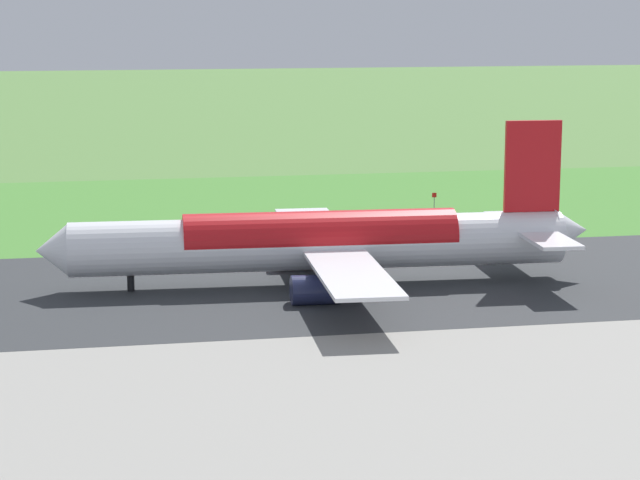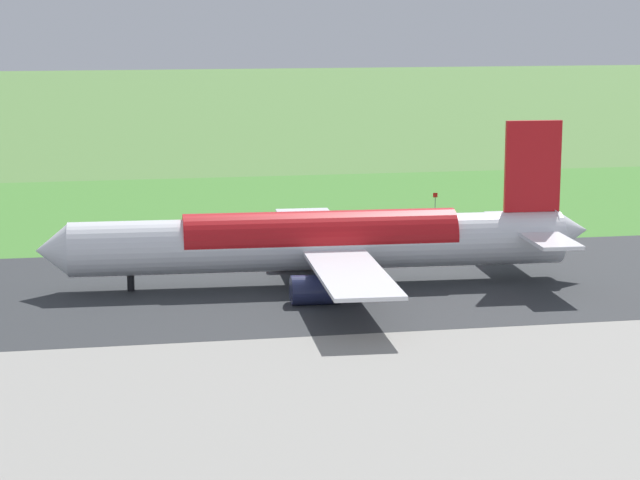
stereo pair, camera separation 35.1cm
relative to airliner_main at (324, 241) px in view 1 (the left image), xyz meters
name	(u,v)px [view 1 (the left image)]	position (x,y,z in m)	size (l,w,h in m)	color
ground_plane	(421,281)	(-9.79, -0.02, -4.35)	(800.00, 800.00, 0.00)	#547F3D
runway_asphalt	(421,281)	(-9.79, -0.02, -4.32)	(600.00, 37.04, 0.06)	#2D3033
grass_verge_foreground	(343,218)	(-9.79, -37.06, -4.33)	(600.00, 80.00, 0.04)	#478534
airliner_main	(324,241)	(0.00, 0.00, 0.00)	(54.10, 44.22, 15.88)	white
no_stopping_sign	(434,201)	(-22.36, -38.97, -2.80)	(0.60, 0.10, 2.62)	slate
traffic_cone_orange	(407,212)	(-18.62, -38.78, -4.08)	(0.40, 0.40, 0.55)	orange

